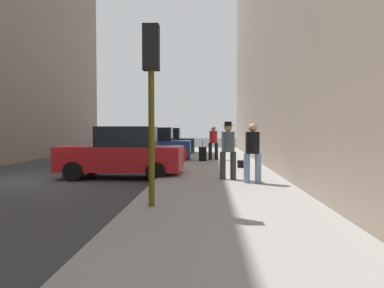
{
  "coord_description": "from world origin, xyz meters",
  "views": [
    {
      "loc": [
        5.64,
        -11.91,
        1.68
      ],
      "look_at": [
        4.77,
        7.41,
        0.93
      ],
      "focal_mm": 35.0,
      "sensor_mm": 36.0,
      "label": 1
    }
  ],
  "objects_px": {
    "pedestrian_in_red_jacket": "(213,141)",
    "pedestrian_with_beanie": "(228,147)",
    "parked_blue_sedan": "(151,146)",
    "parked_dark_green_sedan": "(163,142)",
    "parked_red_hatchback": "(123,154)",
    "fire_hydrant": "(184,154)",
    "traffic_light": "(151,75)",
    "rolling_suitcase": "(203,154)",
    "pedestrian_in_jeans": "(253,150)",
    "duffel_bag": "(242,164)"
  },
  "relations": [
    {
      "from": "pedestrian_in_red_jacket",
      "to": "pedestrian_with_beanie",
      "type": "bearing_deg",
      "value": -87.26
    },
    {
      "from": "parked_blue_sedan",
      "to": "parked_dark_green_sedan",
      "type": "bearing_deg",
      "value": 90.0
    },
    {
      "from": "parked_red_hatchback",
      "to": "fire_hydrant",
      "type": "relative_size",
      "value": 6.02
    },
    {
      "from": "parked_blue_sedan",
      "to": "traffic_light",
      "type": "height_order",
      "value": "traffic_light"
    },
    {
      "from": "parked_dark_green_sedan",
      "to": "traffic_light",
      "type": "bearing_deg",
      "value": -83.8
    },
    {
      "from": "fire_hydrant",
      "to": "rolling_suitcase",
      "type": "bearing_deg",
      "value": 30.82
    },
    {
      "from": "parked_dark_green_sedan",
      "to": "pedestrian_in_jeans",
      "type": "height_order",
      "value": "pedestrian_in_jeans"
    },
    {
      "from": "pedestrian_in_jeans",
      "to": "rolling_suitcase",
      "type": "relative_size",
      "value": 1.64
    },
    {
      "from": "pedestrian_in_jeans",
      "to": "duffel_bag",
      "type": "relative_size",
      "value": 3.89
    },
    {
      "from": "parked_red_hatchback",
      "to": "parked_dark_green_sedan",
      "type": "xyz_separation_m",
      "value": [
        0.0,
        11.63,
        0.0
      ]
    },
    {
      "from": "duffel_bag",
      "to": "traffic_light",
      "type": "bearing_deg",
      "value": -107.6
    },
    {
      "from": "traffic_light",
      "to": "duffel_bag",
      "type": "relative_size",
      "value": 8.18
    },
    {
      "from": "traffic_light",
      "to": "parked_red_hatchback",
      "type": "bearing_deg",
      "value": 108.81
    },
    {
      "from": "traffic_light",
      "to": "rolling_suitcase",
      "type": "bearing_deg",
      "value": 85.65
    },
    {
      "from": "parked_blue_sedan",
      "to": "rolling_suitcase",
      "type": "height_order",
      "value": "parked_blue_sedan"
    },
    {
      "from": "pedestrian_in_red_jacket",
      "to": "pedestrian_with_beanie",
      "type": "distance_m",
      "value": 7.47
    },
    {
      "from": "traffic_light",
      "to": "pedestrian_in_red_jacket",
      "type": "height_order",
      "value": "traffic_light"
    },
    {
      "from": "fire_hydrant",
      "to": "pedestrian_with_beanie",
      "type": "relative_size",
      "value": 0.4
    },
    {
      "from": "parked_blue_sedan",
      "to": "pedestrian_in_red_jacket",
      "type": "height_order",
      "value": "pedestrian_in_red_jacket"
    },
    {
      "from": "rolling_suitcase",
      "to": "duffel_bag",
      "type": "height_order",
      "value": "rolling_suitcase"
    },
    {
      "from": "fire_hydrant",
      "to": "pedestrian_in_jeans",
      "type": "distance_m",
      "value": 7.53
    },
    {
      "from": "traffic_light",
      "to": "pedestrian_in_jeans",
      "type": "relative_size",
      "value": 2.11
    },
    {
      "from": "pedestrian_with_beanie",
      "to": "pedestrian_in_red_jacket",
      "type": "bearing_deg",
      "value": 92.74
    },
    {
      "from": "parked_blue_sedan",
      "to": "parked_dark_green_sedan",
      "type": "height_order",
      "value": "same"
    },
    {
      "from": "pedestrian_in_red_jacket",
      "to": "pedestrian_in_jeans",
      "type": "distance_m",
      "value": 8.29
    },
    {
      "from": "parked_red_hatchback",
      "to": "fire_hydrant",
      "type": "height_order",
      "value": "parked_red_hatchback"
    },
    {
      "from": "traffic_light",
      "to": "duffel_bag",
      "type": "xyz_separation_m",
      "value": [
        2.47,
        7.78,
        -2.47
      ]
    },
    {
      "from": "rolling_suitcase",
      "to": "parked_blue_sedan",
      "type": "bearing_deg",
      "value": 163.33
    },
    {
      "from": "traffic_light",
      "to": "parked_dark_green_sedan",
      "type": "bearing_deg",
      "value": 96.2
    },
    {
      "from": "parked_blue_sedan",
      "to": "pedestrian_with_beanie",
      "type": "distance_m",
      "value": 8.47
    },
    {
      "from": "parked_blue_sedan",
      "to": "traffic_light",
      "type": "bearing_deg",
      "value": -81.06
    },
    {
      "from": "parked_dark_green_sedan",
      "to": "rolling_suitcase",
      "type": "height_order",
      "value": "parked_dark_green_sedan"
    },
    {
      "from": "duffel_bag",
      "to": "rolling_suitcase",
      "type": "bearing_deg",
      "value": 117.12
    },
    {
      "from": "parked_red_hatchback",
      "to": "pedestrian_in_jeans",
      "type": "distance_m",
      "value": 4.74
    },
    {
      "from": "parked_blue_sedan",
      "to": "pedestrian_with_beanie",
      "type": "xyz_separation_m",
      "value": [
        3.58,
        -7.67,
        0.29
      ]
    },
    {
      "from": "parked_red_hatchback",
      "to": "pedestrian_with_beanie",
      "type": "height_order",
      "value": "pedestrian_with_beanie"
    },
    {
      "from": "fire_hydrant",
      "to": "parked_red_hatchback",
      "type": "bearing_deg",
      "value": -109.83
    },
    {
      "from": "pedestrian_in_jeans",
      "to": "duffel_bag",
      "type": "distance_m",
      "value": 4.5
    },
    {
      "from": "parked_red_hatchback",
      "to": "parked_blue_sedan",
      "type": "xyz_separation_m",
      "value": [
        -0.0,
        6.34,
        0.0
      ]
    },
    {
      "from": "pedestrian_in_jeans",
      "to": "traffic_light",
      "type": "bearing_deg",
      "value": -125.5
    },
    {
      "from": "pedestrian_with_beanie",
      "to": "rolling_suitcase",
      "type": "relative_size",
      "value": 1.71
    },
    {
      "from": "traffic_light",
      "to": "rolling_suitcase",
      "type": "height_order",
      "value": "traffic_light"
    },
    {
      "from": "parked_blue_sedan",
      "to": "duffel_bag",
      "type": "bearing_deg",
      "value": -42.75
    },
    {
      "from": "rolling_suitcase",
      "to": "duffel_bag",
      "type": "distance_m",
      "value": 3.59
    },
    {
      "from": "fire_hydrant",
      "to": "traffic_light",
      "type": "xyz_separation_m",
      "value": [
        0.05,
        -10.45,
        2.26
      ]
    },
    {
      "from": "rolling_suitcase",
      "to": "parked_dark_green_sedan",
      "type": "bearing_deg",
      "value": 113.77
    },
    {
      "from": "fire_hydrant",
      "to": "duffel_bag",
      "type": "xyz_separation_m",
      "value": [
        2.52,
        -2.66,
        -0.21
      ]
    },
    {
      "from": "pedestrian_with_beanie",
      "to": "pedestrian_in_jeans",
      "type": "height_order",
      "value": "pedestrian_with_beanie"
    },
    {
      "from": "pedestrian_with_beanie",
      "to": "pedestrian_in_jeans",
      "type": "relative_size",
      "value": 1.04
    },
    {
      "from": "parked_red_hatchback",
      "to": "parked_blue_sedan",
      "type": "bearing_deg",
      "value": 90.0
    }
  ]
}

